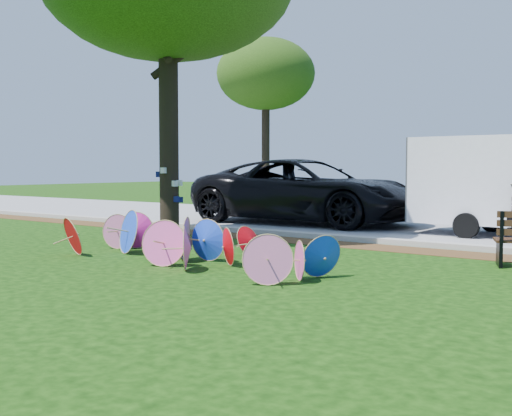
{
  "coord_description": "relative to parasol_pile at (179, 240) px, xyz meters",
  "views": [
    {
      "loc": [
        7.65,
        -7.5,
        1.67
      ],
      "look_at": [
        0.5,
        2.0,
        0.9
      ],
      "focal_mm": 45.0,
      "sensor_mm": 36.0,
      "label": 1
    }
  ],
  "objects": [
    {
      "name": "ground",
      "position": [
        0.18,
        -0.64,
        -0.37
      ],
      "size": [
        90.0,
        90.0,
        0.0
      ],
      "primitive_type": "plane",
      "color": "black",
      "rests_on": "ground"
    },
    {
      "name": "mulch_strip",
      "position": [
        0.18,
        3.86,
        -0.37
      ],
      "size": [
        90.0,
        1.0,
        0.01
      ],
      "primitive_type": "cube",
      "color": "#472D16",
      "rests_on": "ground"
    },
    {
      "name": "curb",
      "position": [
        0.18,
        4.56,
        -0.31
      ],
      "size": [
        90.0,
        0.3,
        0.12
      ],
      "primitive_type": "cube",
      "color": "#B7B5AD",
      "rests_on": "ground"
    },
    {
      "name": "street",
      "position": [
        0.18,
        8.71,
        -0.37
      ],
      "size": [
        90.0,
        8.0,
        0.01
      ],
      "primitive_type": "cube",
      "color": "gray",
      "rests_on": "ground"
    },
    {
      "name": "parasol_pile",
      "position": [
        0.0,
        0.0,
        0.0
      ],
      "size": [
        5.77,
        2.64,
        0.87
      ],
      "color": "blue",
      "rests_on": "ground"
    },
    {
      "name": "black_van",
      "position": [
        -2.29,
        7.75,
        0.57
      ],
      "size": [
        6.96,
        3.52,
        1.89
      ],
      "primitive_type": "imported",
      "rotation": [
        0.0,
        0.0,
        1.63
      ],
      "color": "black",
      "rests_on": "ground"
    },
    {
      "name": "cargo_trailer",
      "position": [
        2.84,
        7.58,
        0.97
      ],
      "size": [
        3.0,
        1.93,
        2.69
      ],
      "primitive_type": "cube",
      "rotation": [
        0.0,
        0.0,
        -0.01
      ],
      "color": "white",
      "rests_on": "ground"
    }
  ]
}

